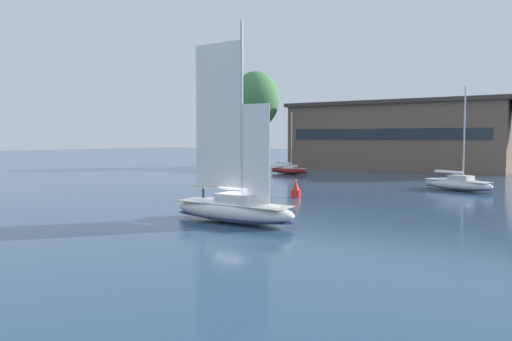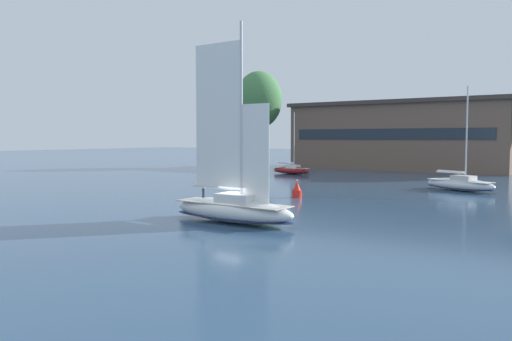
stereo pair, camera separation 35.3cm
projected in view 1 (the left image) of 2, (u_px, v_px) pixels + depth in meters
The scene contains 7 objects.
ground_plane at pixel (233, 222), 35.37m from camera, with size 400.00×400.00×0.00m, color #2D4C6B.
waterfront_building at pixel (397, 135), 95.04m from camera, with size 40.76×15.56×12.77m.
tree_shore_left at pixel (256, 100), 101.49m from camera, with size 9.46×9.46×19.47m.
sailboat_main at pixel (233, 207), 35.29m from camera, with size 10.23×3.11×13.96m.
sailboat_moored_near_marina at pixel (458, 184), 56.49m from camera, with size 8.77×5.47×11.70m.
sailboat_moored_mid_channel at pixel (289, 170), 82.07m from camera, with size 7.61×3.12×10.16m.
channel_buoy at pixel (296, 190), 50.07m from camera, with size 0.99×0.99×1.81m.
Camera 1 is at (20.64, -28.38, 6.00)m, focal length 35.00 mm.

